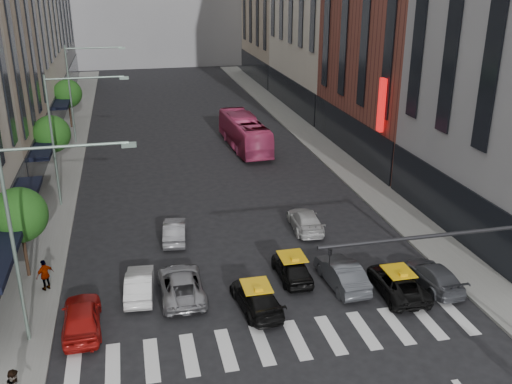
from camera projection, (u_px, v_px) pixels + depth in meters
ground at (293, 362)px, 23.92m from camera, size 160.00×160.00×0.00m
sidewalk_left at (65, 162)px, 48.77m from camera, size 3.00×96.00×0.15m
sidewalk_right at (321, 145)px, 53.55m from camera, size 3.00×96.00×0.15m
building_right_b at (402, 1)px, 47.30m from camera, size 8.00×18.00×26.00m
tree_near at (19, 215)px, 29.24m from camera, size 2.88×2.88×4.95m
tree_mid at (52, 134)px, 43.78m from camera, size 2.88×2.88×4.95m
tree_far at (68, 94)px, 58.32m from camera, size 2.88×2.88×4.95m
streetlamp_near at (34, 218)px, 23.33m from camera, size 5.38×0.25×9.00m
streetlamp_mid at (66, 123)px, 37.88m from camera, size 5.38×0.25×9.00m
streetlamp_far at (80, 81)px, 52.42m from camera, size 5.38×0.25×9.00m
traffic_signal at (486, 260)px, 23.00m from camera, size 10.10×0.20×6.00m
liberty_sign at (382, 105)px, 42.55m from camera, size 0.30×0.70×4.00m
car_red at (82, 317)px, 25.82m from camera, size 1.83×4.28×1.44m
car_white_front at (139, 284)px, 28.70m from camera, size 1.63×3.94×1.27m
car_silver at (181, 284)px, 28.63m from camera, size 2.21×4.71×1.30m
taxi_left at (256, 297)px, 27.53m from camera, size 2.20×4.44×1.24m
taxi_center at (292, 268)px, 30.25m from camera, size 1.56×3.79×1.29m
car_grey_mid at (342, 273)px, 29.57m from camera, size 1.71×4.34×1.41m
taxi_right at (397, 282)px, 28.87m from camera, size 2.24×4.52×1.23m
car_grey_curb at (433, 276)px, 29.52m from camera, size 1.86×4.27×1.22m
car_row2_left at (175, 231)px, 34.62m from camera, size 1.73×3.88×1.24m
car_row2_right at (305, 220)px, 36.06m from camera, size 2.06×4.41×1.25m
bus at (244, 133)px, 52.39m from camera, size 3.03×10.80×2.98m
pedestrian_far at (45, 275)px, 28.86m from camera, size 1.02×0.92×1.66m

